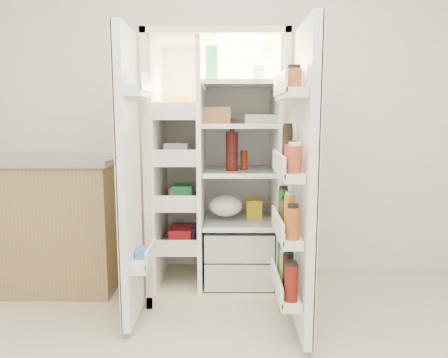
{
  "coord_description": "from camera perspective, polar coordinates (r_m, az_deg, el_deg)",
  "views": [
    {
      "loc": [
        -0.03,
        -1.39,
        1.26
      ],
      "look_at": [
        -0.05,
        1.25,
        0.87
      ],
      "focal_mm": 34.0,
      "sensor_mm": 36.0,
      "label": 1
    }
  ],
  "objects": [
    {
      "name": "refrigerator",
      "position": [
        3.09,
        -0.61,
        -1.22
      ],
      "size": [
        0.93,
        0.7,
        1.8
      ],
      "color": "beige",
      "rests_on": "floor"
    },
    {
      "name": "fridge_door",
      "position": [
        2.42,
        10.18,
        -0.95
      ],
      "size": [
        0.17,
        0.58,
        1.72
      ],
      "color": "white",
      "rests_on": "floor"
    },
    {
      "name": "kitchen_counter",
      "position": [
        3.5,
        -24.4,
        -5.15
      ],
      "size": [
        1.34,
        0.71,
        0.97
      ],
      "color": "#96714B",
      "rests_on": "floor"
    },
    {
      "name": "wall_back",
      "position": [
        3.39,
        0.93,
        9.91
      ],
      "size": [
        4.0,
        0.02,
        2.7
      ],
      "primitive_type": "cube",
      "color": "silver",
      "rests_on": "floor"
    },
    {
      "name": "freezer_door",
      "position": [
        2.54,
        -12.58,
        -0.19
      ],
      "size": [
        0.15,
        0.4,
        1.72
      ],
      "color": "white",
      "rests_on": "floor"
    }
  ]
}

